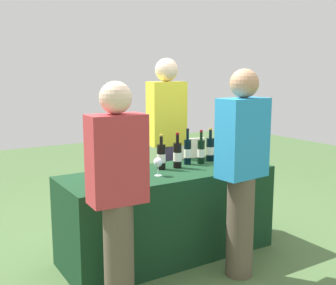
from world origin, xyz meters
TOP-DOWN VIEW (x-y plane):
  - ground_plane at (0.00, 0.00)m, footprint 12.00×12.00m
  - tasting_table at (0.00, 0.00)m, footprint 1.85×0.69m
  - wine_bottle_0 at (-0.01, 0.09)m, footprint 0.08×0.08m
  - wine_bottle_1 at (0.14, 0.06)m, footprint 0.08×0.08m
  - wine_bottle_2 at (0.30, 0.14)m, footprint 0.07×0.07m
  - wine_bottle_3 at (0.42, 0.10)m, footprint 0.07×0.07m
  - wine_bottle_4 at (0.57, 0.15)m, footprint 0.08×0.08m
  - wine_bottle_5 at (0.74, 0.07)m, footprint 0.07×0.07m
  - wine_glass_0 at (-0.66, -0.10)m, footprint 0.07×0.07m
  - wine_glass_1 at (-0.59, -0.10)m, footprint 0.07×0.07m
  - wine_glass_2 at (-0.48, -0.17)m, footprint 0.07×0.07m
  - wine_glass_3 at (-0.15, -0.09)m, footprint 0.07×0.07m
  - wine_glass_4 at (0.54, -0.09)m, footprint 0.07×0.07m
  - server_pouring at (0.37, 0.62)m, footprint 0.38×0.23m
  - guest_0 at (-0.75, -0.59)m, footprint 0.38×0.22m
  - guest_1 at (0.28, -0.62)m, footprint 0.41×0.25m
  - menu_board at (0.77, 0.89)m, footprint 0.49×0.13m

SIDE VIEW (x-z plane):
  - ground_plane at x=0.00m, z-range 0.00..0.00m
  - tasting_table at x=0.00m, z-range 0.00..0.76m
  - menu_board at x=0.77m, z-range 0.00..0.85m
  - guest_0 at x=-0.75m, z-range 0.07..1.62m
  - wine_glass_4 at x=0.54m, z-range 0.79..0.93m
  - wine_glass_0 at x=-0.66m, z-range 0.79..0.93m
  - wine_glass_1 at x=-0.59m, z-range 0.79..0.94m
  - wine_glass_2 at x=-0.48m, z-range 0.79..0.94m
  - wine_glass_3 at x=-0.15m, z-range 0.79..0.94m
  - wine_bottle_4 at x=0.57m, z-range 0.71..1.03m
  - wine_bottle_0 at x=-0.01m, z-range 0.72..1.03m
  - wine_bottle_3 at x=0.42m, z-range 0.71..1.03m
  - wine_bottle_1 at x=0.14m, z-range 0.72..1.03m
  - wine_bottle_2 at x=0.30m, z-range 0.71..1.04m
  - wine_bottle_5 at x=0.74m, z-range 0.72..1.04m
  - guest_1 at x=0.28m, z-range 0.07..1.70m
  - server_pouring at x=0.37m, z-range 0.09..1.83m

